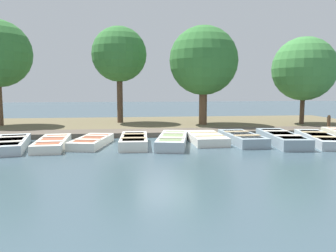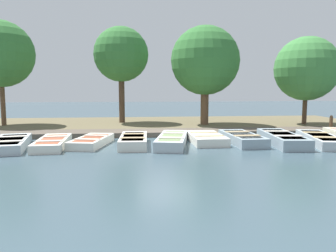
{
  "view_description": "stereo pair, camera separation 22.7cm",
  "coord_description": "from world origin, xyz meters",
  "px_view_note": "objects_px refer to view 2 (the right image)",
  "views": [
    {
      "loc": [
        13.84,
        -1.56,
        2.17
      ],
      "look_at": [
        0.73,
        0.03,
        0.65
      ],
      "focal_mm": 35.0,
      "sensor_mm": 36.0,
      "label": 1
    },
    {
      "loc": [
        13.86,
        -1.34,
        2.17
      ],
      "look_at": [
        0.73,
        0.03,
        0.65
      ],
      "focal_mm": 35.0,
      "sensor_mm": 36.0,
      "label": 2
    }
  ],
  "objects_px": {
    "rowboat_9": "(321,139)",
    "park_tree_center": "(205,61)",
    "rowboat_4": "(134,141)",
    "park_tree_right": "(307,69)",
    "mooring_post_far": "(331,124)",
    "park_tree_far_left": "(0,54)",
    "rowboat_5": "(172,140)",
    "park_tree_left": "(121,55)",
    "rowboat_2": "(53,143)",
    "rowboat_8": "(282,139)",
    "rowboat_1": "(10,143)",
    "rowboat_3": "(92,141)",
    "rowboat_6": "(206,138)",
    "rowboat_7": "(242,138)"
  },
  "relations": [
    {
      "from": "mooring_post_far",
      "to": "park_tree_left",
      "type": "xyz_separation_m",
      "value": [
        -4.14,
        -10.38,
        3.66
      ]
    },
    {
      "from": "rowboat_9",
      "to": "mooring_post_far",
      "type": "relative_size",
      "value": 4.35
    },
    {
      "from": "rowboat_6",
      "to": "rowboat_7",
      "type": "bearing_deg",
      "value": 77.87
    },
    {
      "from": "rowboat_4",
      "to": "park_tree_far_left",
      "type": "height_order",
      "value": "park_tree_far_left"
    },
    {
      "from": "rowboat_3",
      "to": "rowboat_7",
      "type": "relative_size",
      "value": 0.94
    },
    {
      "from": "rowboat_5",
      "to": "park_tree_center",
      "type": "distance_m",
      "value": 6.91
    },
    {
      "from": "rowboat_2",
      "to": "mooring_post_far",
      "type": "distance_m",
      "value": 13.0
    },
    {
      "from": "rowboat_4",
      "to": "park_tree_far_left",
      "type": "relative_size",
      "value": 0.49
    },
    {
      "from": "park_tree_right",
      "to": "rowboat_4",
      "type": "bearing_deg",
      "value": -62.51
    },
    {
      "from": "rowboat_2",
      "to": "park_tree_left",
      "type": "distance_m",
      "value": 8.26
    },
    {
      "from": "rowboat_5",
      "to": "mooring_post_far",
      "type": "xyz_separation_m",
      "value": [
        -2.83,
        8.23,
        0.23
      ]
    },
    {
      "from": "rowboat_8",
      "to": "rowboat_6",
      "type": "bearing_deg",
      "value": -97.28
    },
    {
      "from": "rowboat_5",
      "to": "park_tree_right",
      "type": "relative_size",
      "value": 0.69
    },
    {
      "from": "park_tree_right",
      "to": "rowboat_3",
      "type": "bearing_deg",
      "value": -67.0
    },
    {
      "from": "park_tree_center",
      "to": "park_tree_left",
      "type": "bearing_deg",
      "value": -108.26
    },
    {
      "from": "rowboat_4",
      "to": "park_tree_right",
      "type": "distance_m",
      "value": 11.11
    },
    {
      "from": "park_tree_far_left",
      "to": "park_tree_right",
      "type": "relative_size",
      "value": 1.15
    },
    {
      "from": "rowboat_3",
      "to": "rowboat_6",
      "type": "relative_size",
      "value": 1.07
    },
    {
      "from": "rowboat_2",
      "to": "rowboat_4",
      "type": "relative_size",
      "value": 1.08
    },
    {
      "from": "rowboat_6",
      "to": "park_tree_right",
      "type": "distance_m",
      "value": 8.52
    },
    {
      "from": "park_tree_center",
      "to": "rowboat_3",
      "type": "bearing_deg",
      "value": -46.82
    },
    {
      "from": "rowboat_3",
      "to": "mooring_post_far",
      "type": "bearing_deg",
      "value": 114.76
    },
    {
      "from": "rowboat_3",
      "to": "park_tree_right",
      "type": "xyz_separation_m",
      "value": [
        -4.7,
        11.07,
        3.08
      ]
    },
    {
      "from": "rowboat_2",
      "to": "rowboat_4",
      "type": "height_order",
      "value": "rowboat_4"
    },
    {
      "from": "rowboat_2",
      "to": "rowboat_5",
      "type": "bearing_deg",
      "value": 85.82
    },
    {
      "from": "rowboat_5",
      "to": "park_tree_center",
      "type": "height_order",
      "value": "park_tree_center"
    },
    {
      "from": "rowboat_1",
      "to": "park_tree_center",
      "type": "bearing_deg",
      "value": 113.1
    },
    {
      "from": "rowboat_3",
      "to": "park_tree_left",
      "type": "xyz_separation_m",
      "value": [
        -6.68,
        0.92,
        3.93
      ]
    },
    {
      "from": "mooring_post_far",
      "to": "park_tree_left",
      "type": "relative_size",
      "value": 0.15
    },
    {
      "from": "park_tree_left",
      "to": "park_tree_right",
      "type": "distance_m",
      "value": 10.38
    },
    {
      "from": "rowboat_3",
      "to": "rowboat_5",
      "type": "relative_size",
      "value": 0.81
    },
    {
      "from": "rowboat_2",
      "to": "rowboat_4",
      "type": "bearing_deg",
      "value": 86.53
    },
    {
      "from": "rowboat_8",
      "to": "park_tree_far_left",
      "type": "height_order",
      "value": "park_tree_far_left"
    },
    {
      "from": "rowboat_1",
      "to": "park_tree_left",
      "type": "distance_m",
      "value": 8.89
    },
    {
      "from": "rowboat_4",
      "to": "rowboat_9",
      "type": "bearing_deg",
      "value": 89.91
    },
    {
      "from": "rowboat_3",
      "to": "park_tree_center",
      "type": "bearing_deg",
      "value": 145.3
    },
    {
      "from": "rowboat_1",
      "to": "park_tree_right",
      "type": "xyz_separation_m",
      "value": [
        -5.06,
        13.94,
        3.06
      ]
    },
    {
      "from": "rowboat_4",
      "to": "rowboat_6",
      "type": "relative_size",
      "value": 1.08
    },
    {
      "from": "rowboat_7",
      "to": "mooring_post_far",
      "type": "height_order",
      "value": "mooring_post_far"
    },
    {
      "from": "park_tree_left",
      "to": "rowboat_8",
      "type": "bearing_deg",
      "value": 42.1
    },
    {
      "from": "rowboat_7",
      "to": "rowboat_9",
      "type": "height_order",
      "value": "rowboat_7"
    },
    {
      "from": "rowboat_8",
      "to": "park_tree_right",
      "type": "height_order",
      "value": "park_tree_right"
    },
    {
      "from": "rowboat_1",
      "to": "rowboat_6",
      "type": "distance_m",
      "value": 7.4
    },
    {
      "from": "rowboat_5",
      "to": "mooring_post_far",
      "type": "relative_size",
      "value": 4.03
    },
    {
      "from": "park_tree_center",
      "to": "rowboat_4",
      "type": "bearing_deg",
      "value": -35.93
    },
    {
      "from": "rowboat_2",
      "to": "park_tree_right",
      "type": "height_order",
      "value": "park_tree_right"
    },
    {
      "from": "rowboat_9",
      "to": "park_tree_center",
      "type": "distance_m",
      "value": 7.51
    },
    {
      "from": "rowboat_7",
      "to": "park_tree_right",
      "type": "relative_size",
      "value": 0.6
    },
    {
      "from": "rowboat_5",
      "to": "park_tree_far_left",
      "type": "relative_size",
      "value": 0.6
    },
    {
      "from": "rowboat_3",
      "to": "rowboat_9",
      "type": "distance_m",
      "value": 8.96
    }
  ]
}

